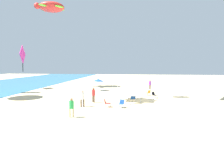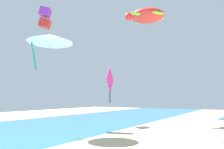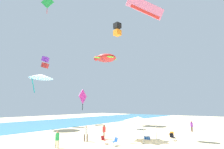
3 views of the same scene
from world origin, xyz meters
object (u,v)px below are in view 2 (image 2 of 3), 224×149
Objects in this scene: kite_diamond_magenta at (110,81)px; kite_box_purple at (45,18)px; kite_delta_white at (50,39)px; kite_turtle_red at (146,16)px.

kite_box_purple is at bearing -55.78° from kite_diamond_magenta.
kite_box_purple is 0.49× the size of kite_delta_white.
kite_turtle_red reaches higher than kite_delta_white.
kite_diamond_magenta is at bearing -69.66° from kite_box_purple.
kite_box_purple is at bearing 125.11° from kite_delta_white.
kite_delta_white is at bearing -157.30° from kite_box_purple.
kite_turtle_red is 15.50m from kite_delta_white.
kite_turtle_red is 1.06× the size of kite_delta_white.
kite_box_purple reaches higher than kite_diamond_magenta.
kite_box_purple reaches higher than kite_delta_white.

